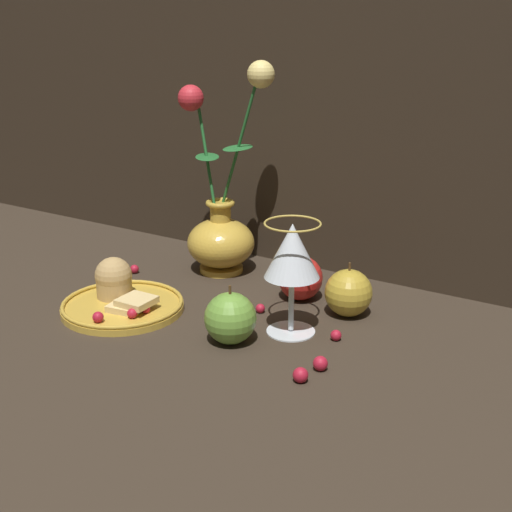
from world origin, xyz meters
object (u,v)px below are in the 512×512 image
wine_glass (292,255)px  vase (221,224)px  apple_beside_vase (230,318)px  apple_near_glass (348,293)px  plate_with_pastries (120,297)px  apple_at_table_edge (300,278)px

wine_glass → vase: bearing=145.8°
apple_beside_vase → apple_near_glass: bearing=60.1°
vase → plate_with_pastries: size_ratio=1.94×
wine_glass → apple_at_table_edge: size_ratio=1.97×
vase → apple_beside_vase: bearing=-53.1°
apple_near_glass → apple_at_table_edge: same height
plate_with_pastries → apple_at_table_edge: apple_at_table_edge is taller
plate_with_pastries → apple_near_glass: apple_near_glass is taller
vase → apple_beside_vase: vase is taller
plate_with_pastries → apple_at_table_edge: 0.28m
plate_with_pastries → apple_near_glass: size_ratio=2.23×
vase → wine_glass: 0.27m
vase → wine_glass: bearing=-34.2°
plate_with_pastries → apple_beside_vase: (0.21, -0.01, 0.02)m
wine_glass → apple_beside_vase: (-0.06, -0.07, -0.08)m
wine_glass → apple_beside_vase: wine_glass is taller
plate_with_pastries → apple_at_table_edge: size_ratio=2.25×
vase → plate_with_pastries: vase is taller
plate_with_pastries → apple_beside_vase: 0.21m
plate_with_pastries → wine_glass: bearing=13.8°
vase → wine_glass: vase is taller
vase → apple_near_glass: bearing=-11.4°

